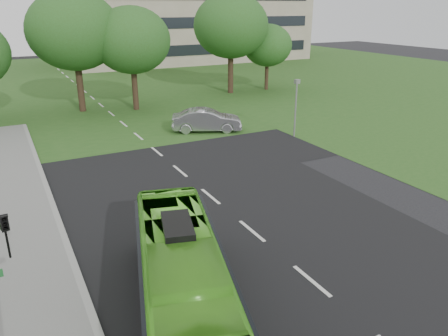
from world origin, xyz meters
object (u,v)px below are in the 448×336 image
tree_park_d (231,26)px  sedan (207,120)px  tree_park_c (132,40)px  camera_pole (296,100)px  tree_park_b (74,31)px  tree_park_e (268,45)px  bus (183,285)px

tree_park_d → sedan: tree_park_d is taller
tree_park_c → camera_pole: size_ratio=2.18×
tree_park_b → tree_park_c: 4.81m
tree_park_b → tree_park_e: bearing=4.3°
camera_pole → tree_park_e: bearing=70.0°
tree_park_b → sedan: (7.03, -11.20, -6.07)m
tree_park_d → tree_park_e: size_ratio=1.44×
tree_park_d → tree_park_e: tree_park_d is taller
tree_park_b → tree_park_c: tree_park_b is taller
sedan → tree_park_d: bearing=-10.7°
bus → tree_park_c: bearing=91.3°
tree_park_b → camera_pole: (12.01, -15.43, -4.27)m
tree_park_d → tree_park_c: bearing=-164.7°
tree_park_c → tree_park_e: tree_park_c is taller
tree_park_c → tree_park_e: bearing=10.9°
sedan → camera_pole: camera_pole is taller
sedan → camera_pole: bearing=-106.2°
tree_park_b → tree_park_c: bearing=-19.1°
tree_park_e → bus: bearing=-126.2°
bus → sedan: 21.28m
tree_park_b → tree_park_c: size_ratio=1.14×
tree_park_b → bus: tree_park_b is taller
tree_park_b → camera_pole: size_ratio=2.49×
sedan → tree_park_b: bearing=56.3°
tree_park_b → tree_park_d: bearing=5.7°
tree_park_e → tree_park_c: bearing=-169.1°
tree_park_b → bus: 30.76m
tree_park_d → tree_park_e: 5.02m
tree_park_d → sedan: 16.74m
tree_park_e → sedan: bearing=-136.6°
tree_park_c → camera_pole: (7.53, -13.88, -3.43)m
tree_park_c → sedan: tree_park_c is taller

